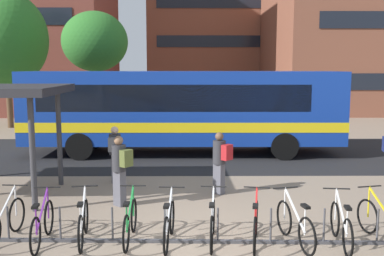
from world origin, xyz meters
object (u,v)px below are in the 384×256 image
Objects in this scene: parked_bicycle_green_3 at (130,222)px; parked_bicycle_yellow_9 at (383,223)px; parked_bicycle_purple_1 at (42,225)px; parked_bicycle_white_7 at (295,225)px; street_tree_0 at (95,42)px; commuter_grey_pack_2 at (115,151)px; city_bus at (184,109)px; commuter_olive_pack_0 at (120,166)px; parked_bicycle_white_8 at (341,226)px; parked_bicycle_silver_4 at (169,224)px; parked_bicycle_red_6 at (256,225)px; parked_bicycle_silver_5 at (213,224)px; parked_bicycle_white_0 at (5,222)px; parked_bicycle_white_2 at (83,223)px; commuter_red_pack_1 at (220,159)px; street_tree_1 at (6,39)px.

parked_bicycle_green_3 is 4.87m from parked_bicycle_yellow_9.
parked_bicycle_purple_1 is 1.01× the size of parked_bicycle_white_7.
parked_bicycle_purple_1 is at bearing -82.64° from street_tree_0.
parked_bicycle_yellow_9 is 7.43m from commuter_grey_pack_2.
street_tree_0 is (-2.46, 9.53, 3.62)m from commuter_grey_pack_2.
parked_bicycle_green_3 is (-0.96, -8.80, -1.39)m from city_bus.
street_tree_0 reaches higher than commuter_olive_pack_0.
commuter_olive_pack_0 is (-1.49, -6.56, -0.78)m from city_bus.
commuter_grey_pack_2 reaches higher than parked_bicycle_white_8.
city_bus is at bearing 11.49° from parked_bicycle_yellow_9.
parked_bicycle_red_6 is (1.65, -0.03, 0.00)m from parked_bicycle_silver_4.
city_bus is 7.00× the size of parked_bicycle_silver_5.
parked_bicycle_green_3 is 2.38m from commuter_olive_pack_0.
parked_bicycle_white_7 is at bearing 80.49° from parked_bicycle_yellow_9.
parked_bicycle_white_7 is at bearing -87.40° from parked_bicycle_silver_4.
parked_bicycle_green_3 is 1.00× the size of commuter_olive_pack_0.
street_tree_0 reaches higher than parked_bicycle_silver_5.
parked_bicycle_green_3 is (2.44, -0.05, 0.00)m from parked_bicycle_white_0.
commuter_olive_pack_0 is (-5.40, 2.33, 0.61)m from parked_bicycle_yellow_9.
parked_bicycle_silver_4 is at bearing -88.96° from parked_bicycle_white_0.
commuter_olive_pack_0 is at bearing -17.00° from parked_bicycle_white_2.
parked_bicycle_silver_4 is at bearing 99.27° from parked_bicycle_red_6.
parked_bicycle_yellow_9 is at bearing -59.27° from street_tree_0.
commuter_red_pack_1 is at bearing 36.01° from parked_bicycle_white_8.
commuter_olive_pack_0 is (1.13, 2.36, 0.61)m from parked_bicycle_purple_1.
street_tree_0 reaches higher than parked_bicycle_white_2.
street_tree_1 is at bearing 142.32° from city_bus.
commuter_red_pack_1 is at bearing 7.97° from parked_bicycle_white_7.
parked_bicycle_white_7 is (3.15, -0.17, 0.00)m from parked_bicycle_green_3.
commuter_grey_pack_2 is at bearing -6.20° from parked_bicycle_white_2.
parked_bicycle_white_0 is at bearing -85.74° from street_tree_0.
city_bus is 9.81m from parked_bicycle_yellow_9.
parked_bicycle_silver_5 is at bearing -93.47° from parked_bicycle_purple_1.
parked_bicycle_red_6 is at bearing -89.80° from parked_bicycle_silver_5.
street_tree_1 is (-12.84, 16.72, 4.49)m from parked_bicycle_white_8.
parked_bicycle_white_0 and parked_bicycle_white_7 have the same top height.
city_bus is 7.11× the size of parked_bicycle_yellow_9.
parked_bicycle_silver_4 is at bearing -73.27° from street_tree_0.
parked_bicycle_purple_1 is 1.04× the size of commuter_red_pack_1.
parked_bicycle_white_0 is 6.44m from parked_bicycle_white_8.
parked_bicycle_white_7 is 21.00m from street_tree_1.
parked_bicycle_white_7 is at bearing -88.36° from parked_bicycle_silver_5.
parked_bicycle_white_8 is at bearing -88.52° from parked_bicycle_silver_4.
parked_bicycle_white_7 is 1.73m from parked_bicycle_yellow_9.
parked_bicycle_purple_1 is 1.00× the size of commuter_olive_pack_0.
commuter_red_pack_1 is at bearing 28.88° from parked_bicycle_yellow_9.
parked_bicycle_yellow_9 is (5.77, -0.06, 0.00)m from parked_bicycle_white_2.
city_bus is at bearing 24.33° from parked_bicycle_white_8.
parked_bicycle_white_0 is 0.23× the size of street_tree_1.
parked_bicycle_red_6 is at bearing -143.31° from commuter_grey_pack_2.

